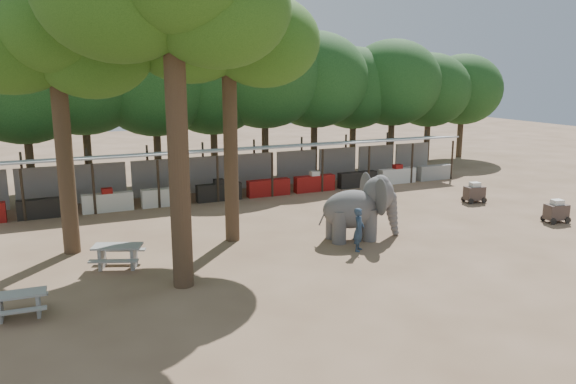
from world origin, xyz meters
name	(u,v)px	position (x,y,z in m)	size (l,w,h in m)	color
ground	(378,278)	(0.00, 0.00, 0.00)	(100.00, 100.00, 0.00)	brown
vendor_stalls	(238,173)	(0.00, 13.84, 1.18)	(28.00, 2.99, 2.80)	#A0A1A7
yard_tree_left	(49,26)	(-9.13, 7.19, 8.20)	(7.10, 6.90, 11.02)	#332316
yard_tree_back	(223,20)	(-3.13, 6.19, 8.54)	(7.10, 6.90, 11.36)	#332316
backdrop_trees	(209,90)	(0.00, 19.00, 5.51)	(46.46, 5.95, 8.33)	#332316
elephant	(361,208)	(1.80, 4.06, 1.29)	(3.45, 2.59, 2.59)	#494646
handler	(359,229)	(0.92, 2.74, 0.83)	(0.60, 0.40, 1.66)	#26384C
picnic_table_near	(19,302)	(-10.71, 1.54, 0.47)	(1.49, 1.36, 0.71)	gray
picnic_table_far	(118,253)	(-7.66, 4.52, 0.54)	(2.07, 1.98, 0.82)	gray
cart_front	(556,211)	(11.11, 2.56, 0.51)	(1.16, 0.85, 1.04)	#372A25
cart_back	(474,193)	(10.50, 7.08, 0.52)	(1.17, 0.85, 1.06)	#372A25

